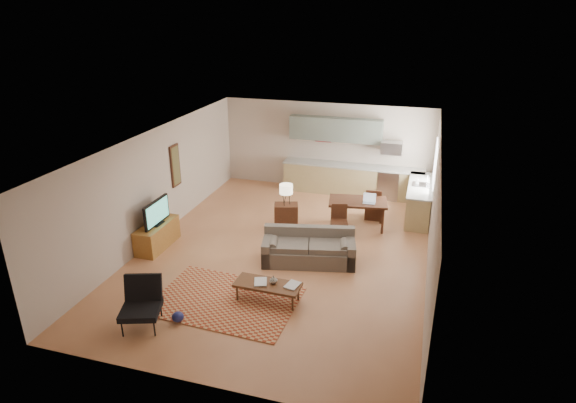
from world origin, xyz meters
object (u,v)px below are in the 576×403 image
(coffee_table, at_px, (268,292))
(armchair, at_px, (140,306))
(sofa, at_px, (309,247))
(dining_table, at_px, (357,214))
(tv_credenza, at_px, (157,235))
(console_table, at_px, (286,217))

(coffee_table, distance_m, armchair, 2.39)
(sofa, height_order, dining_table, sofa)
(sofa, relative_size, dining_table, 1.46)
(sofa, bearing_deg, coffee_table, -115.16)
(sofa, distance_m, tv_credenza, 3.67)
(sofa, height_order, tv_credenza, sofa)
(armchair, xyz_separation_m, dining_table, (3.04, 5.31, -0.07))
(armchair, distance_m, console_table, 4.84)
(coffee_table, xyz_separation_m, tv_credenza, (-3.27, 1.43, 0.11))
(armchair, xyz_separation_m, console_table, (1.31, 4.65, -0.10))
(console_table, bearing_deg, tv_credenza, -162.54)
(sofa, distance_m, coffee_table, 1.78)
(console_table, bearing_deg, dining_table, 4.18)
(coffee_table, bearing_deg, armchair, -141.71)
(tv_credenza, distance_m, dining_table, 5.05)
(sofa, bearing_deg, armchair, -138.60)
(sofa, relative_size, console_table, 3.08)
(sofa, xyz_separation_m, dining_table, (0.75, 2.17, -0.00))
(armchair, height_order, console_table, armchair)
(armchair, bearing_deg, console_table, 55.84)
(sofa, relative_size, coffee_table, 1.65)
(tv_credenza, bearing_deg, sofa, 4.62)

